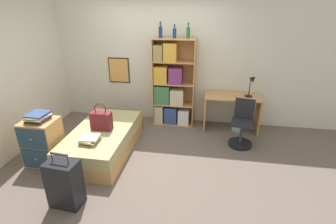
{
  "coord_description": "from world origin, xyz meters",
  "views": [
    {
      "loc": [
        1.04,
        -3.77,
        2.5
      ],
      "look_at": [
        0.39,
        0.18,
        0.75
      ],
      "focal_mm": 28.0,
      "sensor_mm": 36.0,
      "label": 1
    }
  ],
  "objects_px": {
    "bottle_clear": "(188,32)",
    "bookcase": "(170,88)",
    "desk_lamp": "(252,82)",
    "desk_chair": "(242,131)",
    "handbag": "(101,121)",
    "bottle_green": "(160,32)",
    "book_stack_on_bed": "(90,139)",
    "dresser": "(43,142)",
    "bottle_brown": "(175,33)",
    "bed": "(104,139)",
    "waste_bin": "(238,124)",
    "desk": "(232,106)",
    "suitcase": "(65,184)",
    "magazine_pile_on_dresser": "(38,117)"
  },
  "relations": [
    {
      "from": "suitcase",
      "to": "desk_lamp",
      "type": "distance_m",
      "value": 3.69
    },
    {
      "from": "bed",
      "to": "suitcase",
      "type": "relative_size",
      "value": 2.34
    },
    {
      "from": "bed",
      "to": "desk_lamp",
      "type": "xyz_separation_m",
      "value": [
        2.59,
        1.22,
        0.81
      ]
    },
    {
      "from": "handbag",
      "to": "waste_bin",
      "type": "relative_size",
      "value": 1.63
    },
    {
      "from": "handbag",
      "to": "bottle_green",
      "type": "bearing_deg",
      "value": 59.14
    },
    {
      "from": "bottle_brown",
      "to": "desk_chair",
      "type": "bearing_deg",
      "value": -26.93
    },
    {
      "from": "bed",
      "to": "bottle_green",
      "type": "relative_size",
      "value": 6.1
    },
    {
      "from": "dresser",
      "to": "suitcase",
      "type": "bearing_deg",
      "value": -44.93
    },
    {
      "from": "bookcase",
      "to": "bottle_clear",
      "type": "bearing_deg",
      "value": -0.11
    },
    {
      "from": "bed",
      "to": "suitcase",
      "type": "bearing_deg",
      "value": -88.55
    },
    {
      "from": "bottle_clear",
      "to": "bookcase",
      "type": "bearing_deg",
      "value": 179.89
    },
    {
      "from": "desk",
      "to": "book_stack_on_bed",
      "type": "bearing_deg",
      "value": -143.12
    },
    {
      "from": "suitcase",
      "to": "bottle_brown",
      "type": "bearing_deg",
      "value": 68.59
    },
    {
      "from": "bottle_brown",
      "to": "bottle_green",
      "type": "bearing_deg",
      "value": -178.2
    },
    {
      "from": "bed",
      "to": "bottle_clear",
      "type": "relative_size",
      "value": 6.4
    },
    {
      "from": "book_stack_on_bed",
      "to": "desk_lamp",
      "type": "height_order",
      "value": "desk_lamp"
    },
    {
      "from": "dresser",
      "to": "desk_chair",
      "type": "distance_m",
      "value": 3.41
    },
    {
      "from": "bed",
      "to": "handbag",
      "type": "distance_m",
      "value": 0.39
    },
    {
      "from": "bottle_brown",
      "to": "desk_chair",
      "type": "xyz_separation_m",
      "value": [
        1.35,
        -0.68,
        -1.61
      ]
    },
    {
      "from": "bookcase",
      "to": "waste_bin",
      "type": "height_order",
      "value": "bookcase"
    },
    {
      "from": "bed",
      "to": "desk",
      "type": "height_order",
      "value": "desk"
    },
    {
      "from": "dresser",
      "to": "bed",
      "type": "bearing_deg",
      "value": 31.88
    },
    {
      "from": "bookcase",
      "to": "desk_chair",
      "type": "bearing_deg",
      "value": -26.0
    },
    {
      "from": "bed",
      "to": "book_stack_on_bed",
      "type": "relative_size",
      "value": 5.07
    },
    {
      "from": "desk_lamp",
      "to": "desk_chair",
      "type": "distance_m",
      "value": 0.99
    },
    {
      "from": "dresser",
      "to": "bottle_brown",
      "type": "relative_size",
      "value": 3.0
    },
    {
      "from": "suitcase",
      "to": "desk",
      "type": "relative_size",
      "value": 0.71
    },
    {
      "from": "dresser",
      "to": "bottle_brown",
      "type": "xyz_separation_m",
      "value": [
        1.88,
        1.79,
        1.52
      ]
    },
    {
      "from": "bottle_green",
      "to": "desk",
      "type": "bearing_deg",
      "value": -2.47
    },
    {
      "from": "bed",
      "to": "bottle_clear",
      "type": "height_order",
      "value": "bottle_clear"
    },
    {
      "from": "waste_bin",
      "to": "handbag",
      "type": "bearing_deg",
      "value": -153.44
    },
    {
      "from": "bottle_brown",
      "to": "waste_bin",
      "type": "height_order",
      "value": "bottle_brown"
    },
    {
      "from": "magazine_pile_on_dresser",
      "to": "bottle_green",
      "type": "relative_size",
      "value": 1.2
    },
    {
      "from": "bottle_clear",
      "to": "desk",
      "type": "relative_size",
      "value": 0.26
    },
    {
      "from": "dresser",
      "to": "bookcase",
      "type": "xyz_separation_m",
      "value": [
        1.79,
        1.8,
        0.42
      ]
    },
    {
      "from": "handbag",
      "to": "book_stack_on_bed",
      "type": "bearing_deg",
      "value": -91.85
    },
    {
      "from": "book_stack_on_bed",
      "to": "bottle_green",
      "type": "height_order",
      "value": "bottle_green"
    },
    {
      "from": "suitcase",
      "to": "dresser",
      "type": "bearing_deg",
      "value": 135.07
    },
    {
      "from": "handbag",
      "to": "bottle_clear",
      "type": "bearing_deg",
      "value": 45.46
    },
    {
      "from": "bed",
      "to": "desk",
      "type": "relative_size",
      "value": 1.67
    },
    {
      "from": "suitcase",
      "to": "bottle_clear",
      "type": "relative_size",
      "value": 2.73
    },
    {
      "from": "desk_lamp",
      "to": "bed",
      "type": "bearing_deg",
      "value": -154.67
    },
    {
      "from": "bottle_brown",
      "to": "bottle_clear",
      "type": "xyz_separation_m",
      "value": [
        0.26,
        0.01,
        0.01
      ]
    },
    {
      "from": "bookcase",
      "to": "bottle_green",
      "type": "height_order",
      "value": "bottle_green"
    },
    {
      "from": "handbag",
      "to": "desk",
      "type": "relative_size",
      "value": 0.44
    },
    {
      "from": "magazine_pile_on_dresser",
      "to": "waste_bin",
      "type": "bearing_deg",
      "value": 27.36
    },
    {
      "from": "bottle_brown",
      "to": "desk_lamp",
      "type": "bearing_deg",
      "value": -2.31
    },
    {
      "from": "magazine_pile_on_dresser",
      "to": "bottle_clear",
      "type": "xyz_separation_m",
      "value": [
        2.13,
        1.79,
        1.09
      ]
    },
    {
      "from": "bottle_clear",
      "to": "handbag",
      "type": "bearing_deg",
      "value": -134.54
    },
    {
      "from": "book_stack_on_bed",
      "to": "bottle_clear",
      "type": "relative_size",
      "value": 1.26
    }
  ]
}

